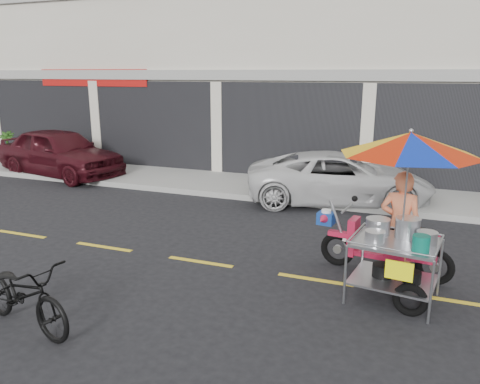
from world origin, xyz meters
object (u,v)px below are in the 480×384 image
(white_pickup, at_px, (339,178))
(food_vendor_rig, at_px, (403,190))
(maroon_sedan, at_px, (60,152))
(near_bicycle, at_px, (23,294))

(white_pickup, relative_size, food_vendor_rig, 1.84)
(maroon_sedan, distance_m, food_vendor_rig, 11.27)
(near_bicycle, distance_m, food_vendor_rig, 5.28)
(near_bicycle, bearing_deg, white_pickup, -7.41)
(white_pickup, bearing_deg, near_bicycle, 144.26)
(food_vendor_rig, bearing_deg, white_pickup, 117.46)
(near_bicycle, bearing_deg, maroon_sedan, 51.35)
(maroon_sedan, bearing_deg, white_pickup, -78.79)
(maroon_sedan, bearing_deg, food_vendor_rig, -103.00)
(white_pickup, height_order, near_bicycle, white_pickup)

